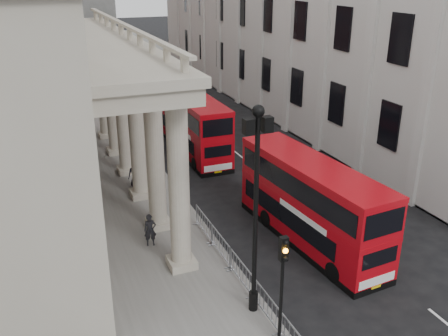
{
  "coord_description": "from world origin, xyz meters",
  "views": [
    {
      "loc": [
        -7.74,
        -10.65,
        12.71
      ],
      "look_at": [
        1.13,
        11.39,
        3.13
      ],
      "focal_mm": 40.0,
      "sensor_mm": 36.0,
      "label": 1
    }
  ],
  "objects_px": {
    "traffic_light": "(283,271)",
    "bus_far": "(194,124)",
    "lamp_post_south": "(256,200)",
    "lamp_post_mid": "(148,99)",
    "pedestrian_b": "(80,166)",
    "lamp_post_north": "(106,59)",
    "bus_near": "(311,201)",
    "pedestrian_c": "(135,174)",
    "pedestrian_a": "(150,230)"
  },
  "relations": [
    {
      "from": "traffic_light",
      "to": "bus_far",
      "type": "height_order",
      "value": "traffic_light"
    },
    {
      "from": "lamp_post_south",
      "to": "lamp_post_mid",
      "type": "bearing_deg",
      "value": 90.0
    },
    {
      "from": "lamp_post_mid",
      "to": "bus_far",
      "type": "xyz_separation_m",
      "value": [
        3.77,
        2.29,
        -2.7
      ]
    },
    {
      "from": "traffic_light",
      "to": "pedestrian_b",
      "type": "relative_size",
      "value": 2.73
    },
    {
      "from": "lamp_post_north",
      "to": "pedestrian_b",
      "type": "height_order",
      "value": "lamp_post_north"
    },
    {
      "from": "lamp_post_south",
      "to": "traffic_light",
      "type": "relative_size",
      "value": 1.93
    },
    {
      "from": "lamp_post_mid",
      "to": "bus_near",
      "type": "height_order",
      "value": "lamp_post_mid"
    },
    {
      "from": "lamp_post_south",
      "to": "bus_far",
      "type": "relative_size",
      "value": 0.85
    },
    {
      "from": "lamp_post_mid",
      "to": "pedestrian_b",
      "type": "xyz_separation_m",
      "value": [
        -4.65,
        0.3,
        -4.0
      ]
    },
    {
      "from": "pedestrian_b",
      "to": "pedestrian_c",
      "type": "height_order",
      "value": "pedestrian_c"
    },
    {
      "from": "lamp_post_mid",
      "to": "traffic_light",
      "type": "height_order",
      "value": "lamp_post_mid"
    },
    {
      "from": "lamp_post_south",
      "to": "pedestrian_c",
      "type": "distance_m",
      "value": 14.09
    },
    {
      "from": "lamp_post_mid",
      "to": "pedestrian_c",
      "type": "height_order",
      "value": "lamp_post_mid"
    },
    {
      "from": "lamp_post_south",
      "to": "traffic_light",
      "type": "distance_m",
      "value": 2.71
    },
    {
      "from": "lamp_post_north",
      "to": "pedestrian_b",
      "type": "relative_size",
      "value": 5.28
    },
    {
      "from": "pedestrian_b",
      "to": "pedestrian_c",
      "type": "xyz_separation_m",
      "value": [
        2.97,
        -2.86,
        0.09
      ]
    },
    {
      "from": "lamp_post_south",
      "to": "lamp_post_north",
      "type": "distance_m",
      "value": 32.0
    },
    {
      "from": "lamp_post_mid",
      "to": "pedestrian_b",
      "type": "height_order",
      "value": "lamp_post_mid"
    },
    {
      "from": "lamp_post_north",
      "to": "pedestrian_a",
      "type": "distance_m",
      "value": 26.1
    },
    {
      "from": "lamp_post_mid",
      "to": "pedestrian_a",
      "type": "bearing_deg",
      "value": -104.73
    },
    {
      "from": "lamp_post_mid",
      "to": "bus_far",
      "type": "relative_size",
      "value": 0.85
    },
    {
      "from": "lamp_post_south",
      "to": "pedestrian_a",
      "type": "bearing_deg",
      "value": 111.88
    },
    {
      "from": "bus_far",
      "to": "pedestrian_c",
      "type": "height_order",
      "value": "bus_far"
    },
    {
      "from": "lamp_post_north",
      "to": "bus_near",
      "type": "distance_m",
      "value": 28.57
    },
    {
      "from": "bus_near",
      "to": "pedestrian_c",
      "type": "distance_m",
      "value": 11.57
    },
    {
      "from": "lamp_post_north",
      "to": "traffic_light",
      "type": "distance_m",
      "value": 34.07
    },
    {
      "from": "lamp_post_north",
      "to": "bus_near",
      "type": "bearing_deg",
      "value": -80.09
    },
    {
      "from": "lamp_post_mid",
      "to": "traffic_light",
      "type": "xyz_separation_m",
      "value": [
        0.1,
        -18.02,
        -1.8
      ]
    },
    {
      "from": "pedestrian_c",
      "to": "pedestrian_b",
      "type": "bearing_deg",
      "value": 155.92
    },
    {
      "from": "pedestrian_c",
      "to": "bus_near",
      "type": "bearing_deg",
      "value": -35.3
    },
    {
      "from": "lamp_post_north",
      "to": "lamp_post_mid",
      "type": "bearing_deg",
      "value": -90.0
    },
    {
      "from": "traffic_light",
      "to": "bus_far",
      "type": "xyz_separation_m",
      "value": [
        3.67,
        20.31,
        -0.9
      ]
    },
    {
      "from": "traffic_light",
      "to": "bus_far",
      "type": "distance_m",
      "value": 20.66
    },
    {
      "from": "traffic_light",
      "to": "lamp_post_north",
      "type": "bearing_deg",
      "value": 90.17
    },
    {
      "from": "traffic_light",
      "to": "pedestrian_c",
      "type": "height_order",
      "value": "traffic_light"
    },
    {
      "from": "lamp_post_north",
      "to": "traffic_light",
      "type": "xyz_separation_m",
      "value": [
        0.1,
        -34.02,
        -1.8
      ]
    },
    {
      "from": "lamp_post_south",
      "to": "pedestrian_c",
      "type": "height_order",
      "value": "lamp_post_south"
    },
    {
      "from": "lamp_post_south",
      "to": "bus_near",
      "type": "height_order",
      "value": "lamp_post_south"
    },
    {
      "from": "lamp_post_north",
      "to": "pedestrian_c",
      "type": "height_order",
      "value": "lamp_post_north"
    },
    {
      "from": "traffic_light",
      "to": "pedestrian_b",
      "type": "bearing_deg",
      "value": 104.54
    },
    {
      "from": "lamp_post_mid",
      "to": "pedestrian_a",
      "type": "height_order",
      "value": "lamp_post_mid"
    },
    {
      "from": "bus_near",
      "to": "bus_far",
      "type": "distance_m",
      "value": 14.35
    },
    {
      "from": "traffic_light",
      "to": "pedestrian_a",
      "type": "height_order",
      "value": "traffic_light"
    },
    {
      "from": "bus_near",
      "to": "traffic_light",
      "type": "bearing_deg",
      "value": -133.41
    },
    {
      "from": "pedestrian_b",
      "to": "pedestrian_c",
      "type": "distance_m",
      "value": 4.13
    },
    {
      "from": "bus_far",
      "to": "pedestrian_b",
      "type": "xyz_separation_m",
      "value": [
        -8.42,
        -2.0,
        -1.3
      ]
    },
    {
      "from": "traffic_light",
      "to": "pedestrian_a",
      "type": "bearing_deg",
      "value": 107.56
    },
    {
      "from": "lamp_post_south",
      "to": "bus_far",
      "type": "distance_m",
      "value": 18.87
    },
    {
      "from": "lamp_post_north",
      "to": "bus_far",
      "type": "height_order",
      "value": "lamp_post_north"
    },
    {
      "from": "lamp_post_mid",
      "to": "bus_near",
      "type": "bearing_deg",
      "value": -67.83
    }
  ]
}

